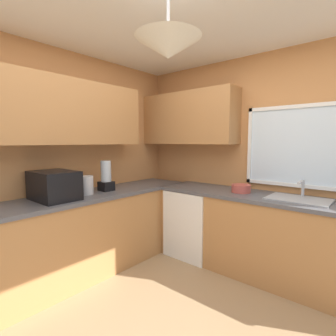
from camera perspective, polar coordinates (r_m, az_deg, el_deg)
room_shell at (r=2.67m, az=-5.47°, el=12.49°), size 3.53×3.64×2.58m
counter_run_left at (r=3.06m, az=-21.04°, el=-14.32°), size 0.65×3.25×0.90m
counter_run_back at (r=3.13m, az=21.25°, el=-13.87°), size 2.62×0.65×0.90m
dishwasher at (r=3.51m, az=6.00°, el=-11.71°), size 0.60×0.60×0.85m
microwave at (r=2.85m, az=-23.73°, el=-3.53°), size 0.48×0.36×0.29m
kettle at (r=3.01m, az=-17.46°, el=-3.63°), size 0.15×0.15×0.21m
sink_assembly at (r=2.94m, az=26.78°, el=-6.06°), size 0.58×0.40×0.19m
bowl at (r=3.12m, az=15.77°, el=-4.35°), size 0.22×0.22×0.09m
blender_appliance at (r=3.17m, az=-13.46°, el=-1.99°), size 0.15×0.15×0.36m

